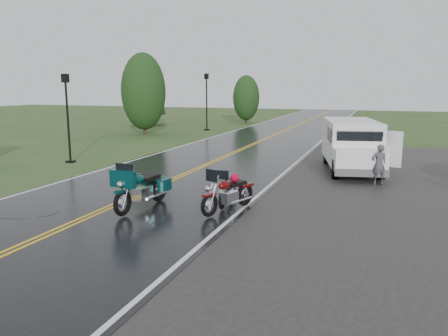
# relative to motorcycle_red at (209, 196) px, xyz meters

# --- Properties ---
(ground) EXTENTS (120.00, 120.00, 0.00)m
(ground) POSITION_rel_motorcycle_red_xyz_m (-3.20, 0.29, -0.65)
(ground) COLOR #2D471E
(ground) RESTS_ON ground
(road) EXTENTS (8.00, 100.00, 0.04)m
(road) POSITION_rel_motorcycle_red_xyz_m (-3.20, 10.29, -0.63)
(road) COLOR black
(road) RESTS_ON ground
(motorcycle_red) EXTENTS (1.51, 2.33, 1.29)m
(motorcycle_red) POSITION_rel_motorcycle_red_xyz_m (0.00, 0.00, 0.00)
(motorcycle_red) COLOR #51090A
(motorcycle_red) RESTS_ON ground
(motorcycle_teal) EXTENTS (1.11, 2.55, 1.47)m
(motorcycle_teal) POSITION_rel_motorcycle_red_xyz_m (-2.28, -0.75, 0.09)
(motorcycle_teal) COLOR #043334
(motorcycle_teal) RESTS_ON ground
(motorcycle_silver) EXTENTS (0.91, 1.97, 1.13)m
(motorcycle_silver) POSITION_rel_motorcycle_red_xyz_m (0.07, 0.81, -0.08)
(motorcycle_silver) COLOR #9B9EA2
(motorcycle_silver) RESTS_ON ground
(van_white) EXTENTS (3.25, 5.95, 2.21)m
(van_white) POSITION_rel_motorcycle_red_xyz_m (2.70, 6.55, 0.46)
(van_white) COLOR white
(van_white) RESTS_ON ground
(person_at_van) EXTENTS (0.63, 0.52, 1.50)m
(person_at_van) POSITION_rel_motorcycle_red_xyz_m (4.31, 5.94, 0.10)
(person_at_van) COLOR #48484D
(person_at_van) RESTS_ON ground
(lamp_post_near_left) EXTENTS (0.36, 0.36, 4.23)m
(lamp_post_near_left) POSITION_rel_motorcycle_red_xyz_m (-9.68, 6.19, 1.47)
(lamp_post_near_left) COLOR black
(lamp_post_near_left) RESTS_ON ground
(lamp_post_far_left) EXTENTS (0.40, 0.40, 4.70)m
(lamp_post_far_left) POSITION_rel_motorcycle_red_xyz_m (-9.40, 22.95, 1.70)
(lamp_post_far_left) COLOR black
(lamp_post_far_left) RESTS_ON ground
(tree_left_mid) EXTENTS (3.34, 3.34, 5.21)m
(tree_left_mid) POSITION_rel_motorcycle_red_xyz_m (-12.64, 18.38, 1.96)
(tree_left_mid) COLOR #1E3D19
(tree_left_mid) RESTS_ON ground
(tree_left_far) EXTENTS (2.62, 2.62, 4.04)m
(tree_left_far) POSITION_rel_motorcycle_red_xyz_m (-8.51, 31.16, 1.37)
(tree_left_far) COLOR #1E3D19
(tree_left_far) RESTS_ON ground
(pine_left_far) EXTENTS (2.84, 2.84, 5.91)m
(pine_left_far) POSITION_rel_motorcycle_red_xyz_m (-16.23, 25.75, 2.31)
(pine_left_far) COLOR #1E3D19
(pine_left_far) RESTS_ON ground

